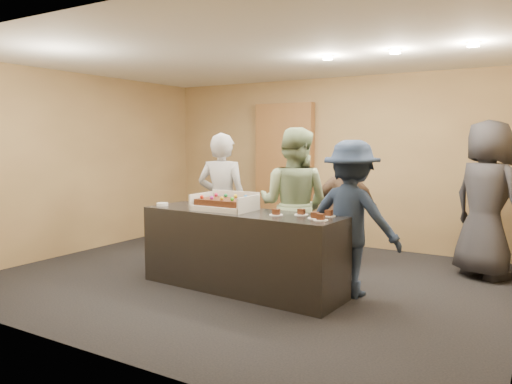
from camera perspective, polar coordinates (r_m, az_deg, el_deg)
room at (r=6.04m, az=-0.87°, el=2.61°), size 6.04×6.00×2.70m
serving_counter at (r=5.72m, az=-1.70°, el=-6.71°), size 2.44×0.83×0.90m
storage_cabinet at (r=8.53m, az=3.24°, el=2.30°), size 1.05×0.15×2.31m
cake_box at (r=5.77m, az=-3.47°, el=-1.59°), size 0.68×0.47×0.20m
sheet_cake at (r=5.75m, az=-3.62°, el=-1.10°), size 0.58×0.40×0.11m
plate_stack at (r=6.22m, az=-10.65°, el=-1.40°), size 0.14×0.14×0.04m
slice_a at (r=5.35m, az=2.32°, el=-2.42°), size 0.15×0.15×0.07m
slice_b at (r=5.38m, az=5.20°, el=-2.40°), size 0.15×0.15×0.07m
slice_c at (r=5.15m, az=6.75°, el=-2.78°), size 0.15×0.15×0.07m
slice_d at (r=5.32m, az=8.30°, el=-2.52°), size 0.15×0.15×0.07m
slice_e at (r=5.04m, az=7.41°, el=-2.98°), size 0.15×0.15×0.07m
person_server_grey at (r=6.45m, az=-3.88°, el=-1.23°), size 0.75×0.59×1.79m
person_sage_man at (r=6.03m, az=4.32°, el=-1.46°), size 0.96×0.78×1.85m
person_navy_man at (r=5.53m, az=10.82°, el=-2.99°), size 1.13×0.68×1.71m
person_brown_extra at (r=6.79m, az=10.02°, el=-2.02°), size 0.97×0.78×1.54m
person_dark_suit at (r=6.75m, az=24.87°, el=-0.78°), size 1.14×1.05×1.95m
ceiling_spotlights at (r=5.91m, az=15.61°, el=15.16°), size 1.72×0.12×0.03m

